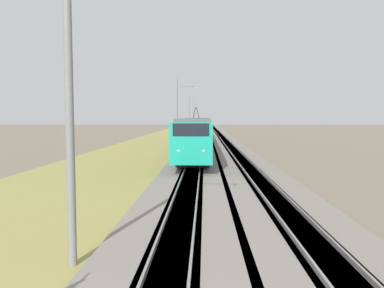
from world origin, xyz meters
TOP-DOWN VIEW (x-y plane):
  - ballast_main at (50.00, 0.00)m, footprint 240.00×4.40m
  - ballast_adjacent at (50.00, -4.13)m, footprint 240.00×4.40m
  - track_main at (50.00, 0.00)m, footprint 240.00×1.57m
  - track_adjacent at (50.00, -4.13)m, footprint 240.00×1.57m
  - grass_verge at (50.00, 6.86)m, footprint 240.00×10.67m
  - passenger_train at (49.73, 0.00)m, footprint 61.27×2.91m
  - catenary_mast_near at (4.79, 2.57)m, footprint 0.22×2.56m
  - catenary_mast_mid at (41.77, 2.57)m, footprint 0.22×2.56m
  - catenary_mast_far at (78.76, 2.57)m, footprint 0.22×2.56m
  - catenary_mast_distant at (115.75, 2.57)m, footprint 0.22×2.56m

SIDE VIEW (x-z plane):
  - grass_verge at x=50.00m, z-range 0.00..0.12m
  - ballast_main at x=50.00m, z-range 0.00..0.30m
  - ballast_adjacent at x=50.00m, z-range 0.00..0.30m
  - track_main at x=50.00m, z-range -0.07..0.38m
  - track_adjacent at x=50.00m, z-range -0.07..0.38m
  - passenger_train at x=49.73m, z-range -0.16..4.89m
  - catenary_mast_near at x=4.79m, z-range 0.14..8.88m
  - catenary_mast_mid at x=41.77m, z-range 0.14..8.92m
  - catenary_mast_far at x=78.76m, z-range 0.14..9.06m
  - catenary_mast_distant at x=115.75m, z-range 0.14..9.08m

